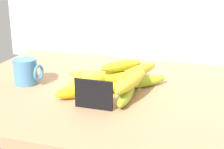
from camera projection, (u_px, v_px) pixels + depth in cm
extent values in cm
cube|color=tan|center=(123.00, 95.00, 111.37)|extent=(110.00, 76.00, 3.00)
cube|color=black|center=(94.00, 95.00, 96.47)|extent=(11.00, 0.80, 8.40)
cube|color=olive|center=(95.00, 106.00, 98.42)|extent=(9.90, 1.20, 0.60)
cylinder|color=#4881B4|center=(25.00, 71.00, 115.97)|extent=(7.80, 7.80, 8.49)
torus|color=#4881B4|center=(39.00, 73.00, 114.54)|extent=(1.00, 5.75, 5.75)
ellipsoid|color=#B1C132|center=(97.00, 76.00, 118.26)|extent=(20.58, 4.43, 3.90)
ellipsoid|color=yellow|center=(84.00, 90.00, 105.69)|extent=(16.09, 16.01, 4.07)
ellipsoid|color=yellow|center=(89.00, 82.00, 113.04)|extent=(12.41, 14.47, 4.01)
ellipsoid|color=gold|center=(117.00, 77.00, 117.04)|extent=(18.52, 11.33, 4.28)
ellipsoid|color=#A4C429|center=(140.00, 82.00, 113.16)|extent=(16.73, 15.51, 3.77)
ellipsoid|color=#91AA32|center=(123.00, 86.00, 110.19)|extent=(11.78, 18.91, 3.64)
ellipsoid|color=gold|center=(94.00, 88.00, 107.77)|extent=(20.00, 12.46, 4.02)
ellipsoid|color=#9EBB2A|center=(126.00, 95.00, 102.69)|extent=(4.71, 17.78, 3.70)
ellipsoid|color=gold|center=(131.00, 81.00, 102.47)|extent=(6.93, 21.12, 3.84)
ellipsoid|color=gold|center=(121.00, 66.00, 116.00)|extent=(13.26, 13.45, 3.51)
ellipsoid|color=gold|center=(139.00, 70.00, 112.90)|extent=(10.07, 17.02, 3.46)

